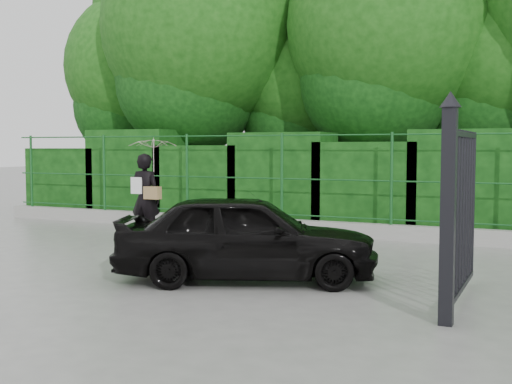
% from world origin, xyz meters
% --- Properties ---
extents(ground, '(80.00, 80.00, 0.00)m').
position_xyz_m(ground, '(0.00, 0.00, 0.00)').
color(ground, gray).
extents(kerb, '(14.00, 0.25, 0.30)m').
position_xyz_m(kerb, '(0.00, 4.50, 0.15)').
color(kerb, '#9E9E99').
rests_on(kerb, ground).
extents(fence, '(14.13, 0.06, 1.80)m').
position_xyz_m(fence, '(0.22, 4.50, 1.20)').
color(fence, '#164E1E').
rests_on(fence, kerb).
extents(hedge, '(14.20, 1.20, 2.28)m').
position_xyz_m(hedge, '(0.20, 5.50, 1.03)').
color(hedge, black).
rests_on(hedge, ground).
extents(trees, '(17.10, 6.15, 8.08)m').
position_xyz_m(trees, '(1.14, 7.74, 4.62)').
color(trees, black).
rests_on(trees, ground).
extents(gate, '(0.22, 2.33, 2.36)m').
position_xyz_m(gate, '(4.60, -0.72, 1.19)').
color(gate, black).
rests_on(gate, ground).
extents(woman, '(0.94, 0.95, 1.99)m').
position_xyz_m(woman, '(-1.48, 2.45, 1.30)').
color(woman, black).
rests_on(woman, ground).
extents(car, '(3.79, 2.64, 1.20)m').
position_xyz_m(car, '(1.81, -0.08, 0.60)').
color(car, black).
rests_on(car, ground).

